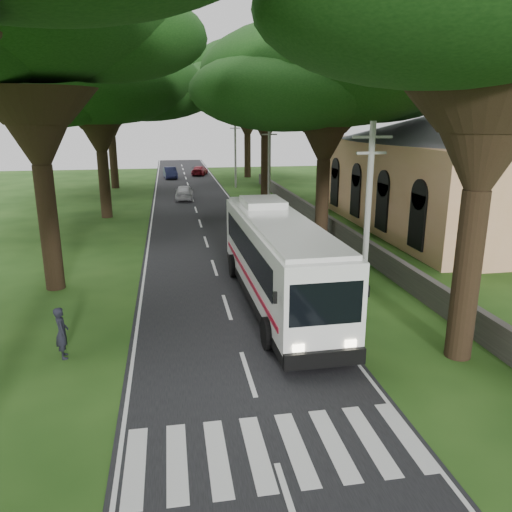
% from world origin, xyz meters
% --- Properties ---
extents(ground, '(140.00, 140.00, 0.00)m').
position_xyz_m(ground, '(0.00, 0.00, 0.00)').
color(ground, '#1C3F12').
rests_on(ground, ground).
extents(road, '(8.00, 120.00, 0.04)m').
position_xyz_m(road, '(0.00, 25.00, 0.01)').
color(road, black).
rests_on(road, ground).
extents(crosswalk, '(8.00, 3.00, 0.01)m').
position_xyz_m(crosswalk, '(0.00, -2.00, 0.00)').
color(crosswalk, silver).
rests_on(crosswalk, ground).
extents(property_wall, '(0.35, 50.00, 1.20)m').
position_xyz_m(property_wall, '(9.00, 24.00, 0.60)').
color(property_wall, '#383533').
rests_on(property_wall, ground).
extents(church, '(14.00, 24.00, 11.60)m').
position_xyz_m(church, '(17.86, 21.55, 4.91)').
color(church, '#E7A570').
rests_on(church, ground).
extents(pole_near, '(1.60, 0.24, 8.00)m').
position_xyz_m(pole_near, '(5.50, 6.00, 4.18)').
color(pole_near, gray).
rests_on(pole_near, ground).
extents(pole_mid, '(1.60, 0.24, 8.00)m').
position_xyz_m(pole_mid, '(5.50, 26.00, 4.18)').
color(pole_mid, gray).
rests_on(pole_mid, ground).
extents(pole_far, '(1.60, 0.24, 8.00)m').
position_xyz_m(pole_far, '(5.50, 46.00, 4.18)').
color(pole_far, gray).
rests_on(pole_far, ground).
extents(tree_l_mida, '(13.14, 13.14, 15.09)m').
position_xyz_m(tree_l_mida, '(-8.00, 12.00, 12.12)').
color(tree_l_mida, black).
rests_on(tree_l_mida, ground).
extents(tree_l_midb, '(16.34, 16.34, 14.31)m').
position_xyz_m(tree_l_midb, '(-7.50, 30.00, 10.79)').
color(tree_l_midb, black).
rests_on(tree_l_midb, ground).
extents(tree_l_far, '(14.75, 14.75, 15.07)m').
position_xyz_m(tree_l_far, '(-8.50, 48.00, 11.82)').
color(tree_l_far, black).
rests_on(tree_l_far, ground).
extents(tree_r_mida, '(16.22, 16.22, 14.22)m').
position_xyz_m(tree_r_mida, '(8.00, 20.00, 10.72)').
color(tree_r_mida, black).
rests_on(tree_r_mida, ground).
extents(tree_r_midb, '(15.22, 15.22, 15.69)m').
position_xyz_m(tree_r_midb, '(7.50, 38.00, 12.35)').
color(tree_r_midb, black).
rests_on(tree_r_midb, ground).
extents(tree_r_far, '(14.91, 14.91, 14.73)m').
position_xyz_m(tree_r_far, '(8.50, 56.00, 11.46)').
color(tree_r_far, black).
rests_on(tree_r_far, ground).
extents(coach_bus, '(3.31, 13.28, 3.90)m').
position_xyz_m(coach_bus, '(2.31, 8.19, 2.10)').
color(coach_bus, white).
rests_on(coach_bus, ground).
extents(distant_car_a, '(1.99, 4.45, 1.48)m').
position_xyz_m(distant_car_a, '(-0.80, 37.91, 0.77)').
color(distant_car_a, '#A6A5AA').
rests_on(distant_car_a, road).
extents(distant_car_b, '(1.98, 4.61, 1.48)m').
position_xyz_m(distant_car_b, '(-2.05, 56.15, 0.77)').
color(distant_car_b, '#22244F').
rests_on(distant_car_b, road).
extents(distant_car_c, '(2.81, 4.76, 1.29)m').
position_xyz_m(distant_car_c, '(2.11, 59.31, 0.68)').
color(distant_car_c, maroon).
rests_on(distant_car_c, road).
extents(pedestrian, '(0.61, 0.77, 1.87)m').
position_xyz_m(pedestrian, '(-6.18, 4.28, 0.94)').
color(pedestrian, black).
rests_on(pedestrian, ground).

